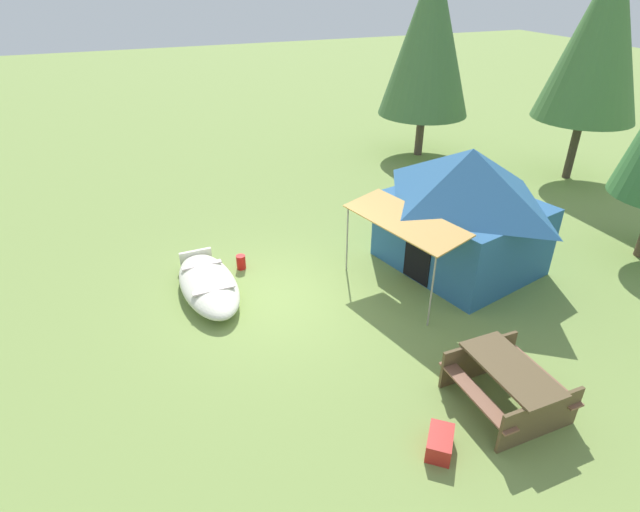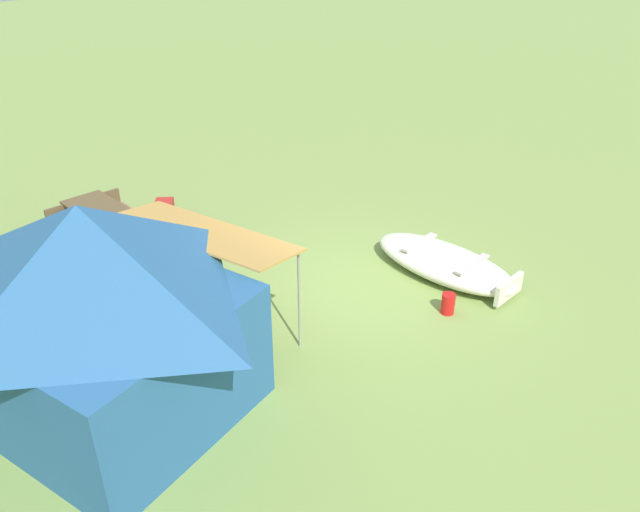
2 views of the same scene
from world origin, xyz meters
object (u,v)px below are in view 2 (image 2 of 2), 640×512
picnic_table (103,223)px  cooler_box (164,210)px  fuel_can (448,304)px  canvas_cabin_tent (97,309)px  beached_rowboat (445,262)px

picnic_table → cooler_box: (0.40, -1.49, -0.33)m
fuel_can → canvas_cabin_tent: bearing=71.1°
picnic_table → fuel_can: picnic_table is taller
fuel_can → cooler_box: bearing=13.5°
beached_rowboat → canvas_cabin_tent: 5.99m
cooler_box → fuel_can: (-6.19, -1.48, 0.02)m
fuel_can → beached_rowboat: bearing=-49.6°
picnic_table → cooler_box: bearing=-74.9°
canvas_cabin_tent → fuel_can: bearing=-108.9°
picnic_table → canvas_cabin_tent: bearing=155.2°
beached_rowboat → fuel_can: beached_rowboat is taller
picnic_table → cooler_box: size_ratio=2.91×
canvas_cabin_tent → cooler_box: bearing=-36.9°
beached_rowboat → fuel_can: 1.20m
picnic_table → cooler_box: picnic_table is taller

